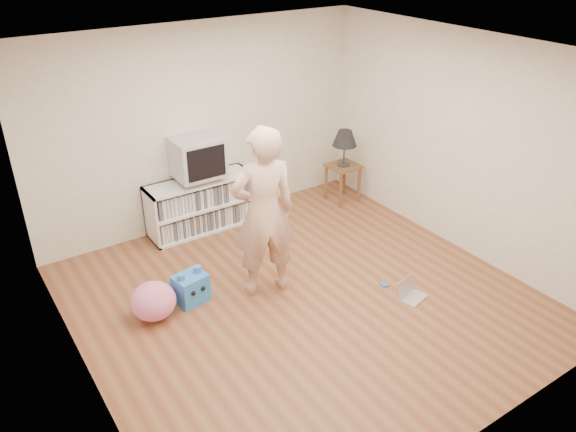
{
  "coord_description": "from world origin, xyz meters",
  "views": [
    {
      "loc": [
        -2.89,
        -4.02,
        3.63
      ],
      "look_at": [
        0.08,
        0.4,
        0.81
      ],
      "focal_mm": 35.0,
      "sensor_mm": 36.0,
      "label": 1
    }
  ],
  "objects_px": {
    "table_lamp": "(345,139)",
    "person": "(264,213)",
    "plush_blue": "(191,288)",
    "side_table": "(343,174)",
    "laptop": "(409,292)",
    "dvd_deck": "(199,177)",
    "media_unit": "(200,204)",
    "plush_pink": "(153,301)",
    "crt_tv": "(197,157)"
  },
  "relations": [
    {
      "from": "dvd_deck",
      "to": "side_table",
      "type": "height_order",
      "value": "dvd_deck"
    },
    {
      "from": "table_lamp",
      "to": "person",
      "type": "relative_size",
      "value": 0.27
    },
    {
      "from": "laptop",
      "to": "plush_blue",
      "type": "xyz_separation_m",
      "value": [
        -1.99,
        1.25,
        0.11
      ]
    },
    {
      "from": "laptop",
      "to": "dvd_deck",
      "type": "bearing_deg",
      "value": 99.01
    },
    {
      "from": "crt_tv",
      "to": "person",
      "type": "xyz_separation_m",
      "value": [
        -0.04,
        -1.64,
        -0.07
      ]
    },
    {
      "from": "side_table",
      "to": "person",
      "type": "bearing_deg",
      "value": -148.91
    },
    {
      "from": "media_unit",
      "to": "crt_tv",
      "type": "xyz_separation_m",
      "value": [
        0.0,
        -0.02,
        0.67
      ]
    },
    {
      "from": "media_unit",
      "to": "side_table",
      "type": "bearing_deg",
      "value": -10.58
    },
    {
      "from": "media_unit",
      "to": "table_lamp",
      "type": "distance_m",
      "value": 2.18
    },
    {
      "from": "side_table",
      "to": "table_lamp",
      "type": "xyz_separation_m",
      "value": [
        0.0,
        0.0,
        0.53
      ]
    },
    {
      "from": "media_unit",
      "to": "person",
      "type": "xyz_separation_m",
      "value": [
        -0.04,
        -1.66,
        0.6
      ]
    },
    {
      "from": "side_table",
      "to": "table_lamp",
      "type": "distance_m",
      "value": 0.53
    },
    {
      "from": "crt_tv",
      "to": "plush_blue",
      "type": "height_order",
      "value": "crt_tv"
    },
    {
      "from": "plush_pink",
      "to": "side_table",
      "type": "bearing_deg",
      "value": 17.72
    },
    {
      "from": "person",
      "to": "laptop",
      "type": "xyz_separation_m",
      "value": [
        1.22,
        -1.0,
        -0.89
      ]
    },
    {
      "from": "person",
      "to": "plush_pink",
      "type": "height_order",
      "value": "person"
    },
    {
      "from": "crt_tv",
      "to": "plush_blue",
      "type": "relative_size",
      "value": 1.55
    },
    {
      "from": "plush_pink",
      "to": "person",
      "type": "bearing_deg",
      "value": -9.97
    },
    {
      "from": "table_lamp",
      "to": "person",
      "type": "distance_m",
      "value": 2.46
    },
    {
      "from": "media_unit",
      "to": "plush_blue",
      "type": "height_order",
      "value": "media_unit"
    },
    {
      "from": "dvd_deck",
      "to": "plush_blue",
      "type": "height_order",
      "value": "dvd_deck"
    },
    {
      "from": "side_table",
      "to": "plush_blue",
      "type": "height_order",
      "value": "side_table"
    },
    {
      "from": "person",
      "to": "plush_blue",
      "type": "distance_m",
      "value": 1.13
    },
    {
      "from": "table_lamp",
      "to": "plush_pink",
      "type": "relative_size",
      "value": 1.11
    },
    {
      "from": "table_lamp",
      "to": "crt_tv",
      "type": "bearing_deg",
      "value": 169.93
    },
    {
      "from": "dvd_deck",
      "to": "person",
      "type": "bearing_deg",
      "value": -91.45
    },
    {
      "from": "media_unit",
      "to": "side_table",
      "type": "relative_size",
      "value": 2.55
    },
    {
      "from": "laptop",
      "to": "person",
      "type": "bearing_deg",
      "value": 125.64
    },
    {
      "from": "dvd_deck",
      "to": "laptop",
      "type": "height_order",
      "value": "dvd_deck"
    },
    {
      "from": "side_table",
      "to": "person",
      "type": "xyz_separation_m",
      "value": [
        -2.11,
        -1.27,
        0.53
      ]
    },
    {
      "from": "table_lamp",
      "to": "laptop",
      "type": "relative_size",
      "value": 1.49
    },
    {
      "from": "dvd_deck",
      "to": "crt_tv",
      "type": "xyz_separation_m",
      "value": [
        0.0,
        -0.0,
        0.29
      ]
    },
    {
      "from": "dvd_deck",
      "to": "laptop",
      "type": "relative_size",
      "value": 1.31
    },
    {
      "from": "side_table",
      "to": "laptop",
      "type": "height_order",
      "value": "side_table"
    },
    {
      "from": "crt_tv",
      "to": "plush_blue",
      "type": "bearing_deg",
      "value": -120.45
    },
    {
      "from": "laptop",
      "to": "plush_pink",
      "type": "height_order",
      "value": "plush_pink"
    },
    {
      "from": "dvd_deck",
      "to": "table_lamp",
      "type": "xyz_separation_m",
      "value": [
        2.06,
        -0.37,
        0.21
      ]
    },
    {
      "from": "media_unit",
      "to": "plush_blue",
      "type": "bearing_deg",
      "value": -120.11
    },
    {
      "from": "person",
      "to": "plush_blue",
      "type": "relative_size",
      "value": 4.9
    },
    {
      "from": "plush_pink",
      "to": "laptop",
      "type": "bearing_deg",
      "value": -26.52
    },
    {
      "from": "laptop",
      "to": "plush_blue",
      "type": "bearing_deg",
      "value": 132.7
    },
    {
      "from": "dvd_deck",
      "to": "plush_pink",
      "type": "relative_size",
      "value": 0.97
    },
    {
      "from": "media_unit",
      "to": "laptop",
      "type": "relative_size",
      "value": 4.06
    },
    {
      "from": "plush_blue",
      "to": "side_table",
      "type": "bearing_deg",
      "value": 8.85
    },
    {
      "from": "table_lamp",
      "to": "laptop",
      "type": "distance_m",
      "value": 2.59
    },
    {
      "from": "dvd_deck",
      "to": "table_lamp",
      "type": "distance_m",
      "value": 2.11
    },
    {
      "from": "person",
      "to": "plush_pink",
      "type": "relative_size",
      "value": 4.09
    },
    {
      "from": "media_unit",
      "to": "person",
      "type": "distance_m",
      "value": 1.76
    },
    {
      "from": "crt_tv",
      "to": "laptop",
      "type": "relative_size",
      "value": 1.74
    },
    {
      "from": "side_table",
      "to": "laptop",
      "type": "xyz_separation_m",
      "value": [
        -0.88,
        -2.27,
        -0.36
      ]
    }
  ]
}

